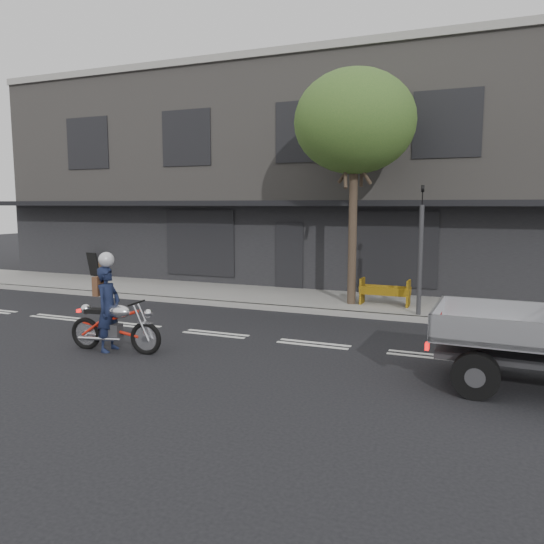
{
  "coord_description": "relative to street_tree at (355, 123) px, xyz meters",
  "views": [
    {
      "loc": [
        5.8,
        -10.71,
        3.02
      ],
      "look_at": [
        1.22,
        0.5,
        1.47
      ],
      "focal_mm": 35.0,
      "sensor_mm": 36.0,
      "label": 1
    }
  ],
  "objects": [
    {
      "name": "ground",
      "position": [
        -2.2,
        -4.2,
        -5.28
      ],
      "size": [
        80.0,
        80.0,
        0.0
      ],
      "primitive_type": "plane",
      "color": "black",
      "rests_on": "ground"
    },
    {
      "name": "sidewalk",
      "position": [
        -2.2,
        0.5,
        -5.2
      ],
      "size": [
        32.0,
        3.2,
        0.15
      ],
      "primitive_type": "cube",
      "color": "gray",
      "rests_on": "ground"
    },
    {
      "name": "kerb",
      "position": [
        -2.2,
        -1.1,
        -5.2
      ],
      "size": [
        32.0,
        0.2,
        0.15
      ],
      "primitive_type": "cube",
      "color": "gray",
      "rests_on": "ground"
    },
    {
      "name": "building_main",
      "position": [
        -2.2,
        7.1,
        -1.28
      ],
      "size": [
        26.0,
        10.0,
        8.0
      ],
      "primitive_type": "cube",
      "color": "slate",
      "rests_on": "ground"
    },
    {
      "name": "street_tree",
      "position": [
        0.0,
        0.0,
        0.0
      ],
      "size": [
        3.4,
        3.4,
        6.74
      ],
      "color": "#382B21",
      "rests_on": "ground"
    },
    {
      "name": "traffic_light_pole",
      "position": [
        2.0,
        -0.85,
        -3.63
      ],
      "size": [
        0.12,
        0.12,
        3.5
      ],
      "color": "#2D2D30",
      "rests_on": "ground"
    },
    {
      "name": "motorcycle",
      "position": [
        -3.41,
        -6.28,
        -4.72
      ],
      "size": [
        2.1,
        0.61,
        1.08
      ],
      "rotation": [
        0.0,
        0.0,
        0.09
      ],
      "color": "black",
      "rests_on": "ground"
    },
    {
      "name": "rider",
      "position": [
        -3.56,
        -6.28,
        -4.4
      ],
      "size": [
        0.48,
        0.68,
        1.76
      ],
      "primitive_type": "imported",
      "rotation": [
        0.0,
        0.0,
        1.66
      ],
      "color": "#121932",
      "rests_on": "ground"
    },
    {
      "name": "construction_barrier",
      "position": [
        0.94,
        -0.08,
        -4.73
      ],
      "size": [
        1.42,
        0.59,
        0.79
      ],
      "primitive_type": null,
      "rotation": [
        0.0,
        0.0,
        -0.02
      ],
      "color": "#EEA90C",
      "rests_on": "sidewalk"
    },
    {
      "name": "sandwich_board",
      "position": [
        -10.93,
        1.8,
        -4.65
      ],
      "size": [
        0.69,
        0.54,
        0.96
      ],
      "primitive_type": null,
      "rotation": [
        0.0,
        0.0,
        -0.24
      ],
      "color": "black",
      "rests_on": "sidewalk"
    }
  ]
}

